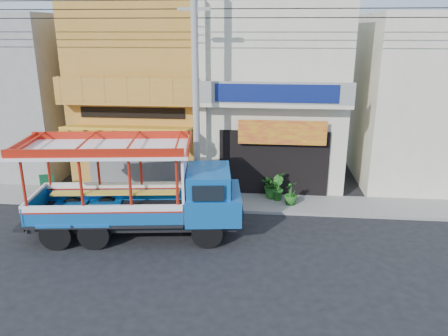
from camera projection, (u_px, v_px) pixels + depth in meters
name	position (u px, v px, depth m)	size (l,w,h in m)	color
ground	(213.00, 249.00, 14.41)	(90.00, 90.00, 0.00)	black
sidewalk	(224.00, 202.00, 18.18)	(30.00, 2.00, 0.12)	slate
shophouse_left	(150.00, 90.00, 21.07)	(6.00, 7.50, 8.24)	#AF7627
shophouse_right	(275.00, 92.00, 20.51)	(6.00, 6.75, 8.24)	beige
party_pilaster	(202.00, 104.00, 17.87)	(0.35, 0.30, 8.00)	beige
filler_building_left	(14.00, 94.00, 21.85)	(6.00, 6.00, 7.60)	gray
filler_building_right	(428.00, 100.00, 19.98)	(6.00, 6.00, 7.60)	beige
utility_pole	(200.00, 83.00, 16.07)	(28.00, 0.26, 9.00)	gray
songthaew_truck	(150.00, 190.00, 14.92)	(7.66, 3.30, 3.46)	black
green_sign	(48.00, 186.00, 18.69)	(0.58, 0.42, 0.91)	black
potted_plant_a	(272.00, 185.00, 18.34)	(1.00, 0.87, 1.11)	#1E5618
potted_plant_b	(277.00, 188.00, 18.10)	(0.57, 0.46, 1.03)	#1E5618
potted_plant_c	(291.00, 193.00, 17.63)	(0.54, 0.54, 0.96)	#1E5618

